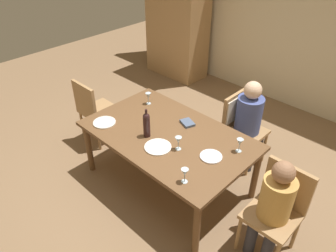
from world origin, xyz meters
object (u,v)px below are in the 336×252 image
at_px(chair_far_right, 239,119).
at_px(wine_glass_centre, 148,96).
at_px(dining_table, 168,139).
at_px(wine_glass_near_right, 240,143).
at_px(wine_bottle_tall_green, 147,124).
at_px(dinner_plate_guest_right, 211,156).
at_px(wine_glass_far, 178,141).
at_px(person_woman_host, 274,204).
at_px(dinner_plate_host, 158,147).
at_px(armoire_cabinet, 177,17).
at_px(chair_right_end, 278,205).
at_px(chair_left_end, 94,108).
at_px(wine_glass_near_left, 185,173).
at_px(dinner_plate_guest_left, 104,122).
at_px(person_man_bearded, 250,119).

bearing_deg(chair_far_right, wine_glass_centre, -53.82).
height_order(dining_table, wine_glass_near_right, wine_glass_near_right).
bearing_deg(wine_glass_near_right, wine_glass_centre, 179.56).
distance_m(wine_bottle_tall_green, dinner_plate_guest_right, 0.75).
bearing_deg(dining_table, wine_glass_far, -24.61).
relative_size(person_woman_host, dinner_plate_host, 3.92).
bearing_deg(wine_glass_centre, armoire_cabinet, 124.54).
distance_m(chair_right_end, chair_far_right, 1.33).
bearing_deg(dinner_plate_guest_right, dining_table, -178.73).
bearing_deg(wine_glass_near_right, chair_left_end, -169.72).
xyz_separation_m(chair_left_end, dinner_plate_host, (1.39, -0.16, 0.19)).
xyz_separation_m(armoire_cabinet, dinner_plate_guest_right, (2.59, -2.31, -0.37)).
distance_m(armoire_cabinet, dinner_plate_guest_right, 3.49).
relative_size(armoire_cabinet, chair_left_end, 2.37).
xyz_separation_m(armoire_cabinet, wine_glass_centre, (1.40, -2.03, -0.27)).
xyz_separation_m(chair_right_end, wine_glass_far, (-1.04, -0.21, 0.29)).
bearing_deg(wine_bottle_tall_green, person_woman_host, 6.34).
bearing_deg(person_woman_host, dining_table, -1.13).
bearing_deg(wine_glass_centre, dinner_plate_host, -36.87).
bearing_deg(wine_glass_near_left, dinner_plate_guest_right, 95.27).
distance_m(person_woman_host, dinner_plate_guest_left, 1.99).
distance_m(wine_glass_far, dinner_plate_host, 0.23).
bearing_deg(chair_right_end, wine_bottle_tall_green, 10.76).
relative_size(chair_left_end, wine_glass_near_left, 6.17).
distance_m(chair_left_end, dinner_plate_guest_right, 1.88).
bearing_deg(wine_glass_far, dining_table, 155.39).
bearing_deg(dinner_plate_guest_right, dinner_plate_host, -151.73).
xyz_separation_m(armoire_cabinet, dining_table, (2.02, -2.32, -0.45)).
xyz_separation_m(chair_right_end, dinner_plate_host, (-1.20, -0.33, 0.19)).
xyz_separation_m(chair_far_right, wine_glass_centre, (-0.91, -0.66, 0.23)).
height_order(dinner_plate_host, dinner_plate_guest_left, same).
bearing_deg(armoire_cabinet, dining_table, -49.02).
height_order(dining_table, dinner_plate_guest_right, dinner_plate_guest_right).
bearing_deg(chair_right_end, chair_left_end, 3.85).
relative_size(person_woman_host, dinner_plate_guest_left, 4.24).
height_order(chair_far_right, chair_left_end, same).
bearing_deg(wine_bottle_tall_green, dinner_plate_host, -15.05).
xyz_separation_m(wine_bottle_tall_green, wine_glass_far, (0.39, 0.07, -0.04)).
bearing_deg(dining_table, chair_left_end, -176.15).
relative_size(wine_glass_far, dinner_plate_host, 0.54).
relative_size(chair_far_right, wine_glass_near_left, 6.17).
distance_m(chair_left_end, wine_glass_near_right, 2.07).
height_order(wine_bottle_tall_green, wine_glass_near_right, wine_bottle_tall_green).
height_order(person_man_bearded, wine_glass_centre, person_man_bearded).
distance_m(wine_bottle_tall_green, wine_glass_centre, 0.68).
xyz_separation_m(armoire_cabinet, chair_far_right, (2.30, -1.37, -0.50)).
relative_size(dining_table, chair_right_end, 1.99).
bearing_deg(wine_glass_near_right, wine_bottle_tall_green, -151.47).
distance_m(wine_glass_near_left, dinner_plate_host, 0.56).
xyz_separation_m(person_man_bearded, dinner_plate_host, (-0.34, -1.20, 0.07)).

